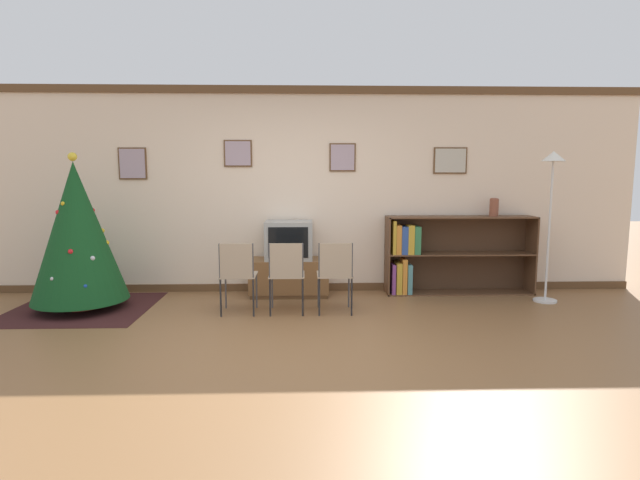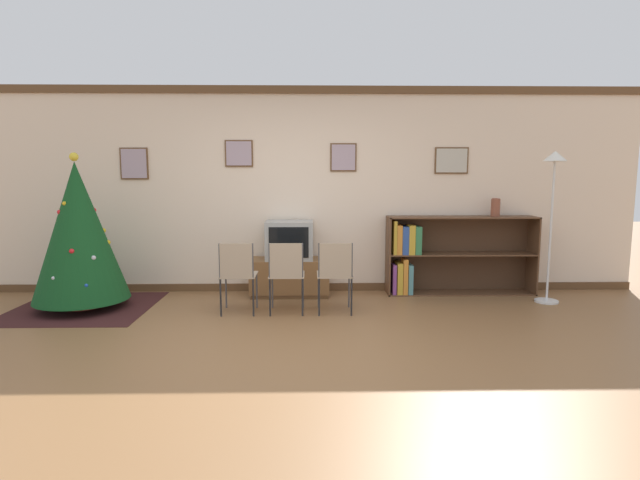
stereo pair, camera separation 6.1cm
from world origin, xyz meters
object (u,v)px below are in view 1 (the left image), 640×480
folding_chair_left (238,273)px  standing_lamp (552,187)px  television (289,240)px  christmas_tree (77,232)px  folding_chair_right (335,273)px  folding_chair_center (287,273)px  bookshelf (435,255)px  vase (494,207)px  tv_console (289,277)px

folding_chair_left → standing_lamp: (3.73, 0.46, 0.94)m
television → standing_lamp: standing_lamp is taller
christmas_tree → folding_chair_right: (2.96, -0.29, -0.43)m
folding_chair_right → folding_chair_left: bearing=180.0°
folding_chair_center → bookshelf: bearing=26.4°
bookshelf → vase: size_ratio=8.19×
folding_chair_center → folding_chair_right: (0.54, 0.00, 0.00)m
folding_chair_left → folding_chair_center: 0.54m
television → folding_chair_left: (-0.54, -0.87, -0.25)m
television → folding_chair_right: (0.54, -0.87, -0.25)m
folding_chair_left → folding_chair_right: (1.09, 0.00, 0.00)m
tv_console → bookshelf: (1.92, 0.08, 0.27)m
christmas_tree → standing_lamp: (5.60, 0.16, 0.51)m
television → vase: bearing=1.6°
christmas_tree → folding_chair_center: size_ratio=2.20×
bookshelf → folding_chair_right: bearing=-145.3°
vase → standing_lamp: size_ratio=0.13×
folding_chair_right → tv_console: bearing=121.9°
television → vase: (2.68, 0.08, 0.42)m
tv_console → folding_chair_right: bearing=-58.1°
christmas_tree → folding_chair_right: christmas_tree is taller
television → folding_chair_left: bearing=-121.9°
standing_lamp → christmas_tree: bearing=-178.3°
christmas_tree → folding_chair_left: christmas_tree is taller
bookshelf → folding_chair_center: bearing=-153.6°
television → christmas_tree: bearing=-166.5°
christmas_tree → folding_chair_center: (2.41, -0.29, -0.43)m
christmas_tree → bookshelf: bearing=8.6°
folding_chair_right → folding_chair_center: bearing=180.0°
television → vase: size_ratio=2.55×
christmas_tree → vase: christmas_tree is taller
standing_lamp → television: bearing=172.5°
folding_chair_left → tv_console: bearing=58.1°
television → folding_chair_right: television is taller
christmas_tree → tv_console: size_ratio=1.78×
folding_chair_left → bookshelf: 2.64m
vase → television: bearing=-178.4°
christmas_tree → folding_chair_left: size_ratio=2.20×
christmas_tree → folding_chair_center: 2.47m
tv_console → standing_lamp: bearing=-7.5°
folding_chair_center → folding_chair_right: 0.54m
folding_chair_left → folding_chair_right: size_ratio=1.00×
christmas_tree → tv_console: 2.57m
christmas_tree → vase: 5.14m
folding_chair_center → vase: vase is taller
bookshelf → vase: bearing=-0.2°
tv_console → folding_chair_center: bearing=-90.0°
folding_chair_center → bookshelf: (1.92, 0.95, 0.04)m
television → folding_chair_center: size_ratio=0.73×
folding_chair_right → television: bearing=121.9°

